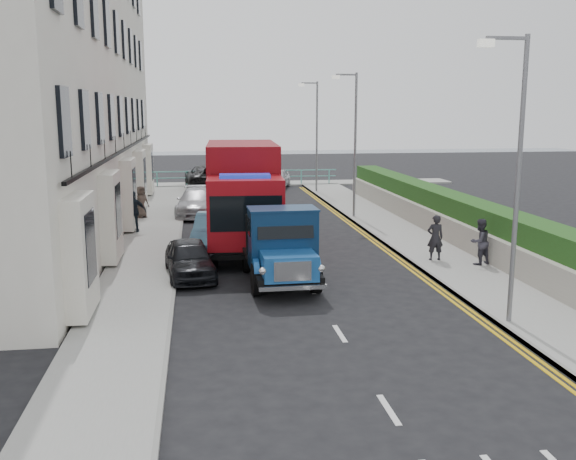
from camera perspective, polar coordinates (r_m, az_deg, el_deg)
The scene contains 22 objects.
ground at distance 17.48m, azimuth 3.18°, elevation -6.98°, with size 120.00×120.00×0.00m, color black.
pavement_west at distance 25.93m, azimuth -12.15°, elevation -1.21°, with size 2.40×38.00×0.12m, color gray.
pavement_east at distance 27.26m, azimuth 10.44°, elevation -0.57°, with size 2.60×38.00×0.12m, color gray.
promenade at distance 45.75m, azimuth -3.94°, elevation 4.09°, with size 30.00×2.50×0.12m, color gray.
sea_plane at distance 76.58m, azimuth -5.67°, elevation 6.68°, with size 120.00×120.00×0.00m, color #515E6F.
terrace_west at distance 30.03m, azimuth -20.56°, elevation 13.60°, with size 6.31×30.20×14.25m.
garden_east at distance 27.77m, azimuth 14.24°, elevation 1.24°, with size 1.45×28.00×1.75m.
seafront_railing at distance 44.90m, azimuth -3.87°, elevation 4.64°, with size 13.00×0.08×1.11m.
lamp_near at distance 16.21m, azimuth 19.47°, elevation 5.47°, with size 1.23×0.18×7.00m.
lamp_mid at distance 31.26m, azimuth 5.79°, elevation 8.25°, with size 1.23×0.18×7.00m.
lamp_far at distance 41.04m, azimuth 2.41°, elevation 8.87°, with size 1.23×0.18×7.00m.
bedford_lorry at distance 19.31m, azimuth -0.56°, elevation -1.87°, with size 2.13×5.13×2.40m.
red_lorry at distance 24.59m, azimuth -4.05°, elevation 3.26°, with size 2.93×7.76×4.01m.
parked_car_front at distance 20.69m, azimuth -8.74°, elevation -2.53°, with size 1.45×3.60×1.23m, color black.
parked_car_mid at distance 25.20m, azimuth -6.61°, elevation -0.02°, with size 1.37×3.94×1.30m, color #5A9BC2.
parked_car_rear at distance 32.78m, azimuth -8.13°, elevation 2.47°, with size 1.88×4.63×1.34m, color #B4B4B9.
seafront_car_left at distance 43.57m, azimuth -7.25°, elevation 4.69°, with size 2.69×5.83×1.62m, color black.
seafront_car_right at distance 43.86m, azimuth -1.03°, elevation 4.62°, with size 1.55×3.86×1.31m, color silver.
pedestrian_east_near at distance 22.82m, azimuth 12.95°, elevation -0.66°, with size 0.58×0.38×1.59m, color black.
pedestrian_east_far at distance 22.57m, azimuth 16.68°, elevation -1.00°, with size 0.76×0.59×1.57m, color #34323D.
pedestrian_west_near at distance 28.13m, azimuth -13.53°, elevation 1.60°, with size 1.03×0.43×1.76m, color black.
pedestrian_west_far at distance 31.86m, azimuth -12.91°, elevation 2.46°, with size 0.75×0.49×1.54m, color #453932.
Camera 1 is at (-3.30, -16.33, 5.31)m, focal length 40.00 mm.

